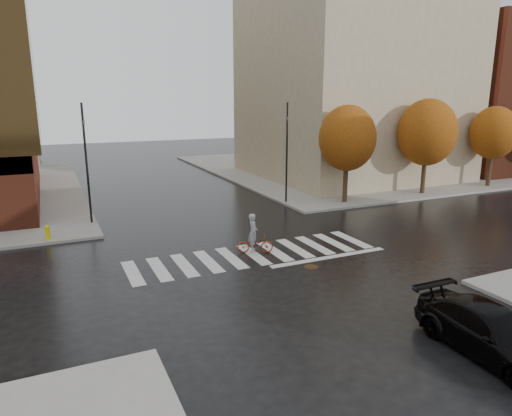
{
  "coord_description": "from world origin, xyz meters",
  "views": [
    {
      "loc": [
        -8.27,
        -17.75,
        7.08
      ],
      "look_at": [
        0.5,
        1.29,
        2.0
      ],
      "focal_mm": 32.0,
      "sensor_mm": 36.0,
      "label": 1
    }
  ],
  "objects_px": {
    "cyclist": "(254,240)",
    "traffic_light_nw": "(86,157)",
    "traffic_light_ne": "(287,147)",
    "sedan": "(492,332)",
    "fire_hydrant": "(47,232)"
  },
  "relations": [
    {
      "from": "cyclist",
      "to": "traffic_light_nw",
      "type": "relative_size",
      "value": 0.28
    },
    {
      "from": "traffic_light_nw",
      "to": "traffic_light_ne",
      "type": "relative_size",
      "value": 1.01
    },
    {
      "from": "cyclist",
      "to": "traffic_light_ne",
      "type": "distance_m",
      "value": 10.8
    },
    {
      "from": "sedan",
      "to": "traffic_light_ne",
      "type": "height_order",
      "value": "traffic_light_ne"
    },
    {
      "from": "sedan",
      "to": "cyclist",
      "type": "bearing_deg",
      "value": 103.84
    },
    {
      "from": "traffic_light_nw",
      "to": "sedan",
      "type": "bearing_deg",
      "value": 34.89
    },
    {
      "from": "sedan",
      "to": "fire_hydrant",
      "type": "height_order",
      "value": "sedan"
    },
    {
      "from": "cyclist",
      "to": "traffic_light_ne",
      "type": "xyz_separation_m",
      "value": [
        6.15,
        8.27,
        3.22
      ]
    },
    {
      "from": "fire_hydrant",
      "to": "traffic_light_nw",
      "type": "bearing_deg",
      "value": 47.25
    },
    {
      "from": "traffic_light_nw",
      "to": "traffic_light_ne",
      "type": "distance_m",
      "value": 12.6
    },
    {
      "from": "traffic_light_nw",
      "to": "fire_hydrant",
      "type": "height_order",
      "value": "traffic_light_nw"
    },
    {
      "from": "cyclist",
      "to": "fire_hydrant",
      "type": "xyz_separation_m",
      "value": [
        -8.76,
        5.78,
        -0.08
      ]
    },
    {
      "from": "traffic_light_ne",
      "to": "cyclist",
      "type": "bearing_deg",
      "value": 71.85
    },
    {
      "from": "traffic_light_nw",
      "to": "traffic_light_ne",
      "type": "bearing_deg",
      "value": 99.74
    },
    {
      "from": "traffic_light_ne",
      "to": "sedan",
      "type": "bearing_deg",
      "value": 97.43
    }
  ]
}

